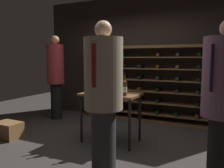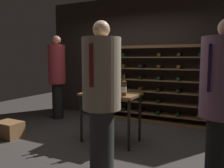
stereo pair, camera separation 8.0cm
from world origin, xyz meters
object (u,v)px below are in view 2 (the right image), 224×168
object	(u,v)px
person_guest_plum_blouse	(102,91)
wine_bottle_black_capsule	(97,87)
wine_rack	(151,84)
wine_bottle_gold_foil	(124,88)
wine_crate	(9,129)
wine_bottle_amber_reserve	(93,86)
wine_glass_stemmed_right	(111,86)
person_bystander_dark_jacket	(57,73)
wine_glass_stemmed_left	(106,88)
tasting_table	(111,100)
person_guest_blue_shirt	(224,97)

from	to	relation	value
person_guest_plum_blouse	wine_bottle_black_capsule	size ratio (longest dim) A/B	5.87
wine_rack	wine_bottle_gold_foil	bearing A→B (deg)	-86.34
wine_crate	wine_bottle_amber_reserve	size ratio (longest dim) A/B	1.37
person_guest_plum_blouse	wine_glass_stemmed_right	xyz separation A→B (m)	(-0.46, 1.15, -0.08)
wine_bottle_gold_foil	wine_glass_stemmed_right	world-z (taller)	wine_bottle_gold_foil
wine_glass_stemmed_right	wine_bottle_amber_reserve	bearing A→B (deg)	-128.87
person_guest_plum_blouse	person_bystander_dark_jacket	distance (m)	2.98
wine_rack	wine_glass_stemmed_left	size ratio (longest dim) A/B	21.48
tasting_table	wine_crate	size ratio (longest dim) A/B	2.06
wine_rack	wine_bottle_black_capsule	xyz separation A→B (m)	(-0.36, -1.81, 0.11)
person_guest_plum_blouse	wine_bottle_gold_foil	bearing A→B (deg)	96.36
wine_bottle_gold_foil	wine_glass_stemmed_left	world-z (taller)	wine_bottle_gold_foil
person_guest_plum_blouse	wine_bottle_amber_reserve	world-z (taller)	person_guest_plum_blouse
tasting_table	wine_crate	xyz separation A→B (m)	(-1.78, -0.64, -0.60)
wine_rack	wine_glass_stemmed_left	world-z (taller)	wine_rack
person_guest_blue_shirt	wine_glass_stemmed_left	world-z (taller)	person_guest_blue_shirt
wine_crate	wine_bottle_black_capsule	world-z (taller)	wine_bottle_black_capsule
wine_crate	wine_bottle_amber_reserve	distance (m)	1.79
tasting_table	wine_glass_stemmed_left	xyz separation A→B (m)	(0.02, -0.21, 0.22)
person_guest_plum_blouse	person_guest_blue_shirt	world-z (taller)	person_guest_plum_blouse
wine_glass_stemmed_left	wine_bottle_gold_foil	bearing A→B (deg)	7.49
person_guest_plum_blouse	wine_crate	distance (m)	2.40
wine_glass_stemmed_right	person_guest_blue_shirt	bearing A→B (deg)	-25.43
wine_bottle_black_capsule	wine_crate	bearing A→B (deg)	-165.18
wine_rack	wine_bottle_amber_reserve	world-z (taller)	wine_rack
person_guest_blue_shirt	person_guest_plum_blouse	bearing A→B (deg)	160.92
wine_rack	wine_glass_stemmed_right	bearing A→B (deg)	-100.10
person_bystander_dark_jacket	wine_bottle_amber_reserve	size ratio (longest dim) A/B	5.64
wine_glass_stemmed_left	wine_glass_stemmed_right	distance (m)	0.33
wine_rack	wine_crate	world-z (taller)	wine_rack
person_guest_blue_shirt	person_bystander_dark_jacket	world-z (taller)	person_bystander_dark_jacket
person_guest_plum_blouse	wine_bottle_gold_foil	distance (m)	0.87
wine_crate	wine_glass_stemmed_right	xyz separation A→B (m)	(1.72, 0.75, 0.82)
person_guest_blue_shirt	wine_glass_stemmed_left	xyz separation A→B (m)	(-1.76, 0.55, -0.07)
person_guest_blue_shirt	person_bystander_dark_jacket	bearing A→B (deg)	125.47
wine_rack	wine_glass_stemmed_right	size ratio (longest dim) A/B	20.50
person_guest_blue_shirt	wine_bottle_amber_reserve	distance (m)	2.13
wine_glass_stemmed_left	person_guest_plum_blouse	bearing A→B (deg)	-64.96
person_guest_blue_shirt	wine_bottle_amber_reserve	world-z (taller)	person_guest_blue_shirt
person_guest_blue_shirt	wine_bottle_amber_reserve	xyz separation A→B (m)	(-2.04, 0.61, -0.05)
wine_rack	tasting_table	bearing A→B (deg)	-97.46
person_bystander_dark_jacket	wine_bottle_black_capsule	world-z (taller)	person_bystander_dark_jacket
tasting_table	person_bystander_dark_jacket	size ratio (longest dim) A/B	0.50
wine_bottle_gold_foil	wine_glass_stemmed_left	bearing A→B (deg)	-172.51
wine_bottle_black_capsule	wine_glass_stemmed_left	size ratio (longest dim) A/B	2.17
wine_crate	person_guest_plum_blouse	bearing A→B (deg)	-10.34
wine_crate	wine_bottle_amber_reserve	world-z (taller)	wine_bottle_amber_reserve
wine_rack	wine_bottle_amber_reserve	distance (m)	1.82
tasting_table	person_bystander_dark_jacket	world-z (taller)	person_bystander_dark_jacket
person_guest_plum_blouse	tasting_table	bearing A→B (deg)	112.31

